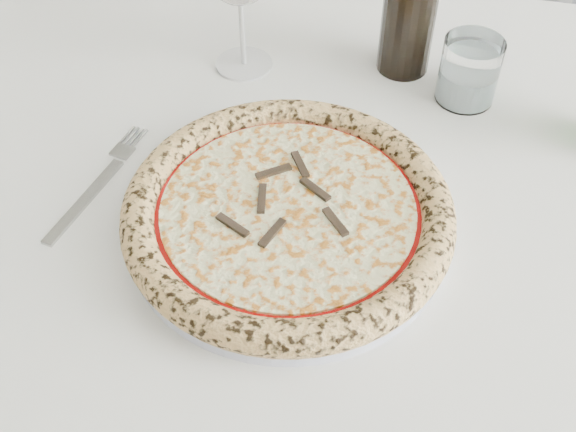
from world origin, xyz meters
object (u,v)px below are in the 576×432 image
dining_table (316,219)px  plate (288,223)px  pizza (288,212)px  tumbler (468,75)px

dining_table → plate: size_ratio=4.60×
plate → pizza: 0.02m
plate → pizza: pizza is taller
dining_table → pizza: size_ratio=4.46×
pizza → tumbler: size_ratio=4.19×
pizza → dining_table: bearing=90.0°
dining_table → pizza: (-0.00, -0.10, 0.12)m
dining_table → pizza: pizza is taller
plate → pizza: size_ratio=0.97×
pizza → tumbler: bearing=65.1°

